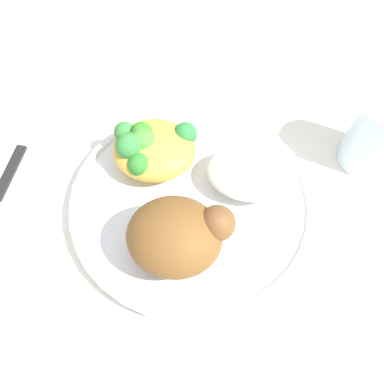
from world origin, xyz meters
TOP-DOWN VIEW (x-y plane):
  - ground_plane at (0.00, 0.00)m, footprint 2.00×2.00m
  - plate at (0.00, 0.00)m, footprint 0.28×0.28m
  - roasted_chicken at (-0.01, -0.07)m, footprint 0.10×0.08m
  - rice_pile at (0.06, 0.03)m, footprint 0.10×0.07m
  - mac_cheese_with_broccoli at (-0.05, 0.05)m, footprint 0.10×0.09m
  - fork at (-0.17, 0.01)m, footprint 0.02×0.14m
  - knife at (-0.22, 0.06)m, footprint 0.02×0.19m
  - water_glass at (0.20, 0.09)m, footprint 0.06×0.06m

SIDE VIEW (x-z plane):
  - ground_plane at x=0.00m, z-range 0.00..0.00m
  - fork at x=-0.17m, z-range 0.00..0.01m
  - knife at x=-0.22m, z-range 0.00..0.01m
  - plate at x=0.00m, z-range 0.00..0.02m
  - rice_pile at x=0.06m, z-range 0.02..0.05m
  - mac_cheese_with_broccoli at x=-0.05m, z-range 0.02..0.07m
  - water_glass at x=0.20m, z-range 0.00..0.09m
  - roasted_chicken at x=-0.01m, z-range 0.02..0.09m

